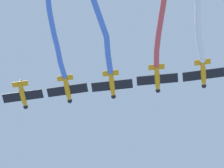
# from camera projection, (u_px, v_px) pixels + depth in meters

# --- Properties ---
(airplane_lead) EXTENTS (5.25, 6.97, 1.72)m
(airplane_lead) POSITION_uv_depth(u_px,v_px,m) (203.00, 74.00, 70.10)
(airplane_lead) COLOR orange
(airplane_left_wing) EXTENTS (5.29, 6.99, 1.72)m
(airplane_left_wing) POSITION_uv_depth(u_px,v_px,m) (157.00, 79.00, 70.75)
(airplane_left_wing) COLOR orange
(airplane_right_wing) EXTENTS (5.27, 6.98, 1.72)m
(airplane_right_wing) POSITION_uv_depth(u_px,v_px,m) (112.00, 85.00, 70.85)
(airplane_right_wing) COLOR orange
(airplane_slot) EXTENTS (5.23, 6.96, 1.72)m
(airplane_slot) POSITION_uv_depth(u_px,v_px,m) (67.00, 89.00, 71.50)
(airplane_slot) COLOR orange
(smoke_trail_slot) EXTENTS (13.93, 2.39, 1.57)m
(smoke_trail_slot) POSITION_uv_depth(u_px,v_px,m) (55.00, 37.00, 68.44)
(smoke_trail_slot) COLOR #4C75DB
(airplane_trail) EXTENTS (5.24, 6.96, 1.72)m
(airplane_trail) POSITION_uv_depth(u_px,v_px,m) (23.00, 95.00, 71.60)
(airplane_trail) COLOR orange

